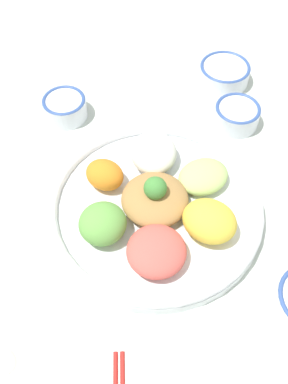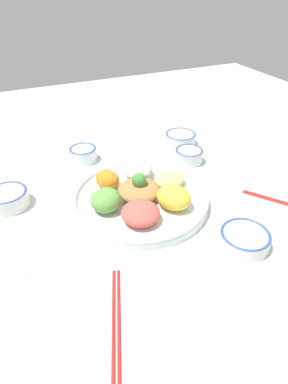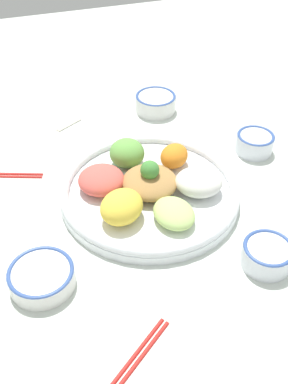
% 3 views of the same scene
% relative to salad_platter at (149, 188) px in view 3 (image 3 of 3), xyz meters
% --- Properties ---
extents(ground_plane, '(2.40, 2.40, 0.00)m').
position_rel_salad_platter_xyz_m(ground_plane, '(0.02, 0.03, -0.03)').
color(ground_plane, silver).
extents(salad_platter, '(0.38, 0.38, 0.09)m').
position_rel_salad_platter_xyz_m(salad_platter, '(0.00, 0.00, 0.00)').
color(salad_platter, white).
rests_on(salad_platter, ground_plane).
extents(rice_bowl_blue, '(0.09, 0.09, 0.05)m').
position_rel_salad_platter_xyz_m(rice_bowl_blue, '(-0.30, -0.08, -0.00)').
color(rice_bowl_blue, white).
rests_on(rice_bowl_blue, ground_plane).
extents(sauce_bowl_dark, '(0.11, 0.11, 0.05)m').
position_rel_salad_platter_xyz_m(sauce_bowl_dark, '(-0.14, -0.33, -0.00)').
color(sauce_bowl_dark, white).
rests_on(sauce_bowl_dark, ground_plane).
extents(rice_bowl_plain, '(0.12, 0.12, 0.04)m').
position_rel_salad_platter_xyz_m(rice_bowl_plain, '(0.25, 0.16, -0.01)').
color(rice_bowl_plain, white).
rests_on(rice_bowl_plain, ground_plane).
extents(sauce_bowl_far, '(0.09, 0.09, 0.05)m').
position_rel_salad_platter_xyz_m(sauce_bowl_far, '(-0.14, 0.24, -0.00)').
color(sauce_bowl_far, white).
rests_on(sauce_bowl_far, ground_plane).
extents(chopsticks_pair_far, '(0.20, 0.15, 0.01)m').
position_rel_salad_platter_xyz_m(chopsticks_pair_far, '(0.17, 0.37, -0.02)').
color(chopsticks_pair_far, red).
rests_on(chopsticks_pair_far, ground_plane).
extents(serving_spoon_main, '(0.11, 0.08, 0.01)m').
position_rel_salad_platter_xyz_m(serving_spoon_main, '(0.14, -0.32, -0.02)').
color(serving_spoon_main, beige).
rests_on(serving_spoon_main, ground_plane).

